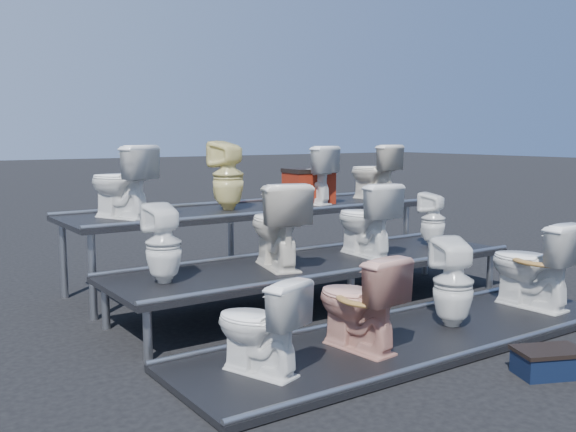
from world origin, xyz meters
TOP-DOWN VIEW (x-y plane):
  - ground at (0.00, 0.00)m, footprint 80.00×80.00m
  - tier_front at (0.00, -1.30)m, footprint 4.20×1.20m
  - tier_mid at (0.00, 0.00)m, footprint 4.20×1.20m
  - tier_back at (0.00, 1.30)m, footprint 4.20×1.20m
  - toilet_0 at (-1.50, -1.30)m, footprint 0.58×0.75m
  - toilet_1 at (-0.62, -1.30)m, footprint 0.50×0.77m
  - toilet_2 at (0.44, -1.30)m, footprint 0.45×0.45m
  - toilet_3 at (1.53, -1.30)m, footprint 0.51×0.84m
  - toilet_4 at (-1.63, 0.00)m, footprint 0.30×0.31m
  - toilet_5 at (-0.51, 0.00)m, footprint 0.62×0.87m
  - toilet_6 at (0.58, 0.00)m, footprint 0.46×0.76m
  - toilet_7 at (1.58, 0.00)m, footprint 0.33×0.34m
  - toilet_8 at (-1.52, 1.30)m, footprint 0.66×0.82m
  - toilet_9 at (-0.29, 1.30)m, footprint 0.42×0.42m
  - toilet_10 at (0.80, 1.30)m, footprint 0.53×0.75m
  - toilet_11 at (1.85, 1.30)m, footprint 0.48×0.73m
  - red_crate at (0.85, 1.34)m, footprint 0.56×0.46m
  - step_stool at (0.25, -2.36)m, footprint 0.53×0.43m

SIDE VIEW (x-z plane):
  - ground at x=0.00m, z-range 0.00..0.00m
  - tier_front at x=0.00m, z-range 0.00..0.06m
  - step_stool at x=0.25m, z-range 0.00..0.16m
  - tier_mid at x=0.00m, z-range 0.00..0.46m
  - toilet_0 at x=-1.50m, z-range 0.06..0.74m
  - tier_back at x=0.00m, z-range 0.00..0.86m
  - toilet_1 at x=-0.62m, z-range 0.06..0.81m
  - toilet_2 at x=0.44m, z-range 0.06..0.82m
  - toilet_3 at x=1.53m, z-range 0.06..0.89m
  - toilet_7 at x=1.58m, z-range 0.46..1.06m
  - toilet_4 at x=-1.63m, z-range 0.46..1.13m
  - toilet_6 at x=0.58m, z-range 0.46..1.21m
  - toilet_5 at x=-0.51m, z-range 0.46..1.26m
  - red_crate at x=0.85m, z-range 0.86..1.24m
  - toilet_10 at x=0.80m, z-range 0.86..1.56m
  - toilet_11 at x=1.85m, z-range 0.86..1.56m
  - toilet_8 at x=-1.52m, z-range 0.86..1.59m
  - toilet_9 at x=-0.29m, z-range 0.86..1.63m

